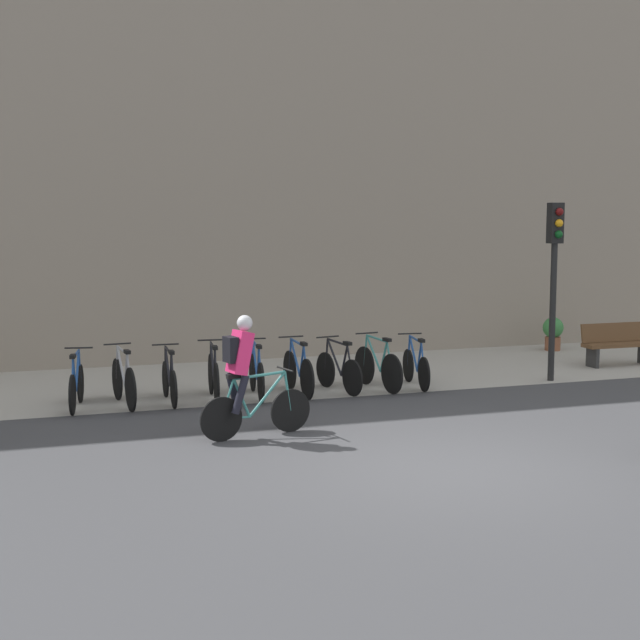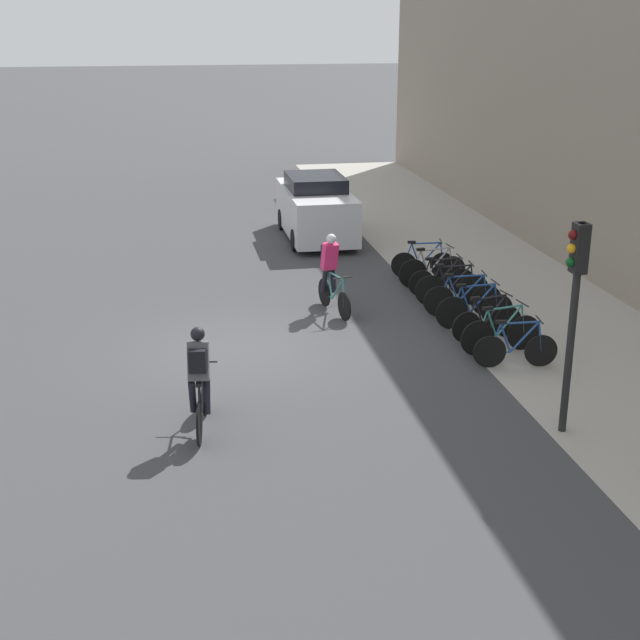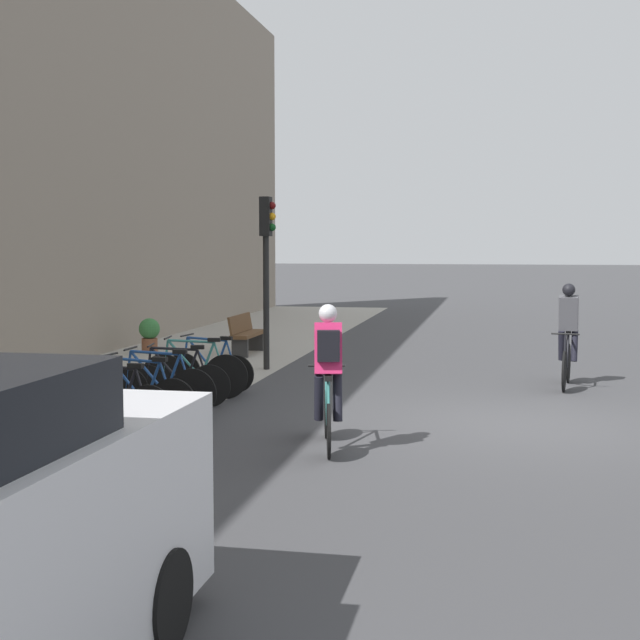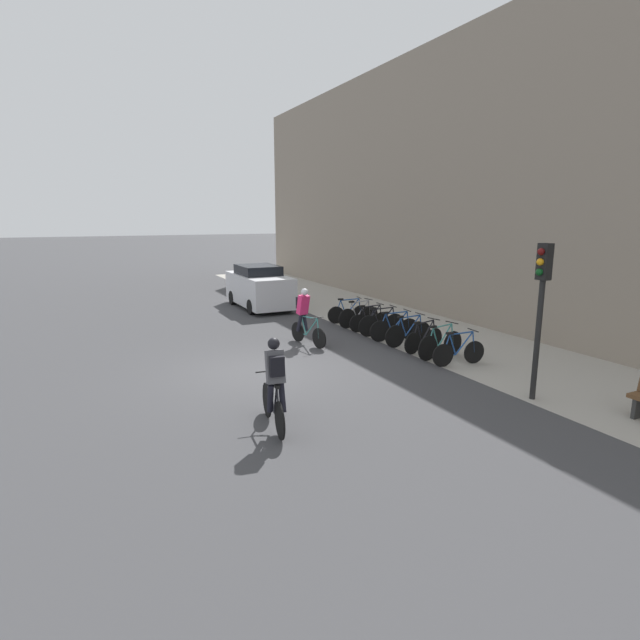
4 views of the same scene
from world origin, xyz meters
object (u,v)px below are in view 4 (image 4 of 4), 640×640
at_px(parked_bike_4, 394,328).
at_px(parked_bike_6, 424,339).
at_px(cyclist_pink, 304,314).
at_px(parked_bike_8, 459,351).
at_px(parked_car, 259,287).
at_px(cyclist_grey, 275,382).
at_px(traffic_light_pole, 541,293).
at_px(parked_bike_0, 348,313).
at_px(parked_bike_2, 370,320).
at_px(parked_bike_3, 382,323).
at_px(parked_bike_5, 408,333).
at_px(parked_bike_1, 359,315).
at_px(parked_bike_7, 440,344).

relative_size(parked_bike_4, parked_bike_6, 1.10).
bearing_deg(cyclist_pink, parked_bike_4, 72.45).
relative_size(parked_bike_8, parked_car, 0.37).
height_order(parked_bike_6, parked_bike_8, parked_bike_6).
xyz_separation_m(cyclist_grey, parked_bike_6, (-3.29, 5.93, -0.55)).
bearing_deg(parked_bike_8, traffic_light_pole, -6.01).
relative_size(cyclist_pink, parked_bike_4, 1.02).
bearing_deg(parked_bike_0, cyclist_grey, -37.12).
xyz_separation_m(cyclist_grey, parked_bike_2, (-6.32, 5.93, -0.56)).
bearing_deg(cyclist_grey, parked_bike_3, 133.18).
xyz_separation_m(parked_bike_5, parked_bike_6, (0.76, -0.00, -0.02)).
relative_size(parked_bike_2, parked_bike_6, 1.01).
height_order(parked_bike_0, parked_bike_3, parked_bike_3).
height_order(cyclist_grey, parked_bike_2, cyclist_grey).
bearing_deg(parked_bike_1, parked_bike_5, 0.00).
relative_size(parked_bike_4, parked_bike_5, 1.01).
xyz_separation_m(parked_bike_0, parked_bike_1, (0.76, 0.00, 0.02)).
xyz_separation_m(parked_bike_0, parked_bike_5, (3.78, 0.00, 0.02)).
bearing_deg(cyclist_grey, parked_bike_8, 106.73).
bearing_deg(parked_bike_0, parked_bike_8, -0.00).
xyz_separation_m(cyclist_pink, parked_bike_4, (0.88, 2.77, -0.54)).
bearing_deg(parked_bike_1, parked_bike_8, -0.01).
bearing_deg(parked_bike_2, parked_bike_1, 179.95).
bearing_deg(cyclist_grey, parked_bike_6, 119.05).
distance_m(parked_bike_3, parked_bike_6, 2.27).
xyz_separation_m(cyclist_grey, parked_bike_1, (-7.07, 5.93, -0.53)).
distance_m(parked_bike_2, parked_bike_5, 2.27).
height_order(parked_bike_2, parked_bike_8, parked_bike_2).
bearing_deg(cyclist_pink, parked_bike_8, 35.38).
bearing_deg(parked_bike_7, parked_bike_0, -179.99).
distance_m(parked_bike_2, traffic_light_pole, 7.50).
xyz_separation_m(parked_bike_2, parked_bike_7, (3.78, 0.00, 0.03)).
bearing_deg(parked_bike_5, cyclist_pink, -120.51).
xyz_separation_m(parked_bike_1, parked_bike_6, (3.78, -0.00, -0.03)).
distance_m(parked_bike_4, parked_bike_7, 2.27).
height_order(parked_bike_4, parked_bike_5, parked_bike_5).
bearing_deg(parked_car, parked_bike_0, 23.27).
xyz_separation_m(cyclist_pink, parked_bike_3, (0.12, 2.77, -0.53)).
height_order(parked_bike_1, parked_car, parked_car).
height_order(parked_bike_0, parked_bike_5, parked_bike_5).
relative_size(cyclist_pink, parked_bike_5, 1.03).
bearing_deg(parked_bike_2, parked_bike_8, -0.00).
height_order(parked_bike_6, traffic_light_pole, traffic_light_pole).
height_order(cyclist_grey, parked_bike_3, cyclist_grey).
height_order(parked_bike_1, parked_bike_3, same).
height_order(cyclist_pink, parked_bike_4, cyclist_pink).
bearing_deg(parked_bike_6, cyclist_pink, -130.79).
xyz_separation_m(cyclist_pink, parked_bike_1, (-1.39, 2.77, -0.53)).
distance_m(cyclist_pink, parked_car, 6.71).
distance_m(parked_bike_2, parked_car, 6.34).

